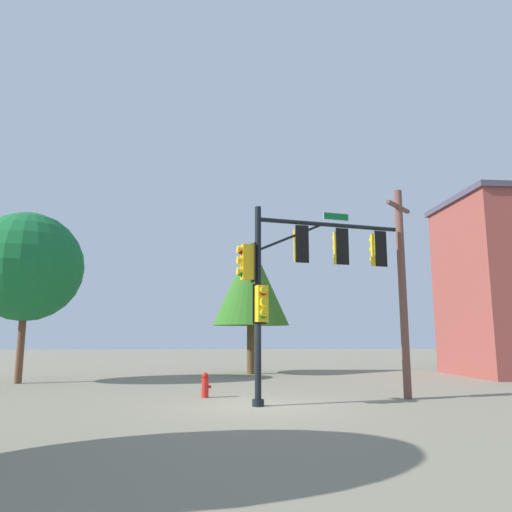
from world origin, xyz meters
TOP-DOWN VIEW (x-y plane):
  - ground_plane at (0.00, 0.00)m, footprint 120.00×120.00m
  - signal_pole_assembly at (1.36, 0.27)m, footprint 5.61×2.01m
  - utility_pole at (5.14, 1.31)m, footprint 1.33×1.39m
  - fire_hydrant at (-1.64, 2.15)m, footprint 0.33×0.24m
  - tree_near at (-10.00, 7.67)m, footprint 4.99×4.99m
  - tree_far at (0.61, 12.07)m, footprint 4.27×4.27m

SIDE VIEW (x-z plane):
  - ground_plane at x=0.00m, z-range 0.00..0.00m
  - fire_hydrant at x=-1.64m, z-range 0.00..0.83m
  - utility_pole at x=5.14m, z-range 0.14..7.36m
  - signal_pole_assembly at x=1.36m, z-range 1.17..7.34m
  - tree_far at x=0.61m, z-range 1.30..8.70m
  - tree_near at x=-10.00m, z-range 1.35..9.05m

